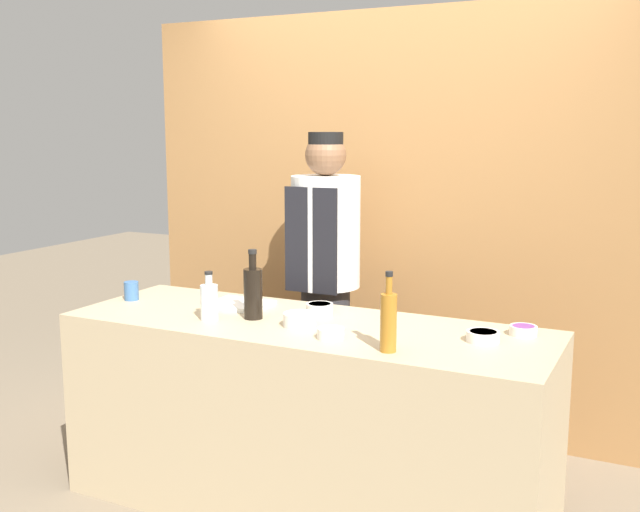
{
  "coord_description": "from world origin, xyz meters",
  "views": [
    {
      "loc": [
        1.49,
        -2.88,
        1.75
      ],
      "look_at": [
        0.0,
        0.15,
        1.17
      ],
      "focal_mm": 42.0,
      "sensor_mm": 36.0,
      "label": 1
    }
  ],
  "objects_px": {
    "cutting_board": "(240,304)",
    "bottle_clear": "(209,301)",
    "cup_blue": "(131,291)",
    "sauce_bowl_yellow": "(331,333)",
    "sauce_bowl_green": "(320,309)",
    "sauce_bowl_red": "(483,336)",
    "bottle_amber": "(388,320)",
    "bottle_soy": "(253,292)",
    "chef_center": "(325,279)",
    "sauce_bowl_white": "(300,319)",
    "sauce_bowl_purple": "(523,330)"
  },
  "relations": [
    {
      "from": "bottle_amber",
      "to": "sauce_bowl_purple",
      "type": "bearing_deg",
      "value": 47.38
    },
    {
      "from": "sauce_bowl_purple",
      "to": "bottle_clear",
      "type": "bearing_deg",
      "value": -164.44
    },
    {
      "from": "sauce_bowl_white",
      "to": "bottle_amber",
      "type": "bearing_deg",
      "value": -20.31
    },
    {
      "from": "cutting_board",
      "to": "bottle_soy",
      "type": "relative_size",
      "value": 0.9
    },
    {
      "from": "bottle_clear",
      "to": "chef_center",
      "type": "xyz_separation_m",
      "value": [
        0.17,
        0.85,
        -0.04
      ]
    },
    {
      "from": "bottle_clear",
      "to": "sauce_bowl_white",
      "type": "bearing_deg",
      "value": 11.4
    },
    {
      "from": "sauce_bowl_yellow",
      "to": "bottle_soy",
      "type": "relative_size",
      "value": 0.36
    },
    {
      "from": "sauce_bowl_purple",
      "to": "sauce_bowl_red",
      "type": "bearing_deg",
      "value": -126.9
    },
    {
      "from": "sauce_bowl_purple",
      "to": "sauce_bowl_white",
      "type": "height_order",
      "value": "sauce_bowl_white"
    },
    {
      "from": "bottle_clear",
      "to": "cup_blue",
      "type": "height_order",
      "value": "bottle_clear"
    },
    {
      "from": "sauce_bowl_yellow",
      "to": "bottle_clear",
      "type": "xyz_separation_m",
      "value": [
        -0.62,
        0.03,
        0.06
      ]
    },
    {
      "from": "sauce_bowl_red",
      "to": "bottle_amber",
      "type": "distance_m",
      "value": 0.43
    },
    {
      "from": "sauce_bowl_green",
      "to": "bottle_clear",
      "type": "xyz_separation_m",
      "value": [
        -0.41,
        -0.31,
        0.06
      ]
    },
    {
      "from": "bottle_soy",
      "to": "sauce_bowl_white",
      "type": "bearing_deg",
      "value": -6.71
    },
    {
      "from": "sauce_bowl_purple",
      "to": "sauce_bowl_yellow",
      "type": "distance_m",
      "value": 0.81
    },
    {
      "from": "sauce_bowl_yellow",
      "to": "bottle_soy",
      "type": "distance_m",
      "value": 0.49
    },
    {
      "from": "bottle_soy",
      "to": "sauce_bowl_red",
      "type": "bearing_deg",
      "value": 4.7
    },
    {
      "from": "sauce_bowl_green",
      "to": "cutting_board",
      "type": "relative_size",
      "value": 0.44
    },
    {
      "from": "sauce_bowl_red",
      "to": "bottle_amber",
      "type": "relative_size",
      "value": 0.42
    },
    {
      "from": "cutting_board",
      "to": "cup_blue",
      "type": "height_order",
      "value": "cup_blue"
    },
    {
      "from": "chef_center",
      "to": "sauce_bowl_white",
      "type": "bearing_deg",
      "value": -72.3
    },
    {
      "from": "sauce_bowl_white",
      "to": "bottle_soy",
      "type": "distance_m",
      "value": 0.27
    },
    {
      "from": "cup_blue",
      "to": "sauce_bowl_green",
      "type": "bearing_deg",
      "value": 8.34
    },
    {
      "from": "sauce_bowl_yellow",
      "to": "chef_center",
      "type": "height_order",
      "value": "chef_center"
    },
    {
      "from": "bottle_soy",
      "to": "cutting_board",
      "type": "bearing_deg",
      "value": 136.46
    },
    {
      "from": "cutting_board",
      "to": "bottle_clear",
      "type": "bearing_deg",
      "value": -86.25
    },
    {
      "from": "sauce_bowl_white",
      "to": "cup_blue",
      "type": "distance_m",
      "value": 1.0
    },
    {
      "from": "bottle_clear",
      "to": "chef_center",
      "type": "relative_size",
      "value": 0.13
    },
    {
      "from": "sauce_bowl_green",
      "to": "bottle_amber",
      "type": "distance_m",
      "value": 0.64
    },
    {
      "from": "bottle_amber",
      "to": "cutting_board",
      "type": "bearing_deg",
      "value": 157.49
    },
    {
      "from": "sauce_bowl_purple",
      "to": "cup_blue",
      "type": "height_order",
      "value": "cup_blue"
    },
    {
      "from": "sauce_bowl_yellow",
      "to": "sauce_bowl_green",
      "type": "bearing_deg",
      "value": 122.8
    },
    {
      "from": "sauce_bowl_yellow",
      "to": "cutting_board",
      "type": "bearing_deg",
      "value": 153.71
    },
    {
      "from": "cutting_board",
      "to": "chef_center",
      "type": "xyz_separation_m",
      "value": [
        0.19,
        0.57,
        0.04
      ]
    },
    {
      "from": "sauce_bowl_yellow",
      "to": "cutting_board",
      "type": "relative_size",
      "value": 0.4
    },
    {
      "from": "sauce_bowl_purple",
      "to": "cup_blue",
      "type": "relative_size",
      "value": 1.22
    },
    {
      "from": "sauce_bowl_red",
      "to": "bottle_amber",
      "type": "xyz_separation_m",
      "value": [
        -0.3,
        -0.29,
        0.1
      ]
    },
    {
      "from": "sauce_bowl_purple",
      "to": "cutting_board",
      "type": "height_order",
      "value": "sauce_bowl_purple"
    },
    {
      "from": "sauce_bowl_yellow",
      "to": "cutting_board",
      "type": "distance_m",
      "value": 0.72
    },
    {
      "from": "sauce_bowl_yellow",
      "to": "sauce_bowl_green",
      "type": "xyz_separation_m",
      "value": [
        -0.22,
        0.34,
        0.01
      ]
    },
    {
      "from": "sauce_bowl_green",
      "to": "sauce_bowl_red",
      "type": "distance_m",
      "value": 0.8
    },
    {
      "from": "sauce_bowl_green",
      "to": "sauce_bowl_purple",
      "type": "bearing_deg",
      "value": 3.99
    },
    {
      "from": "sauce_bowl_yellow",
      "to": "chef_center",
      "type": "xyz_separation_m",
      "value": [
        -0.45,
        0.88,
        0.02
      ]
    },
    {
      "from": "sauce_bowl_white",
      "to": "bottle_amber",
      "type": "height_order",
      "value": "bottle_amber"
    },
    {
      "from": "sauce_bowl_yellow",
      "to": "bottle_clear",
      "type": "relative_size",
      "value": 0.5
    },
    {
      "from": "sauce_bowl_yellow",
      "to": "sauce_bowl_green",
      "type": "distance_m",
      "value": 0.4
    },
    {
      "from": "cup_blue",
      "to": "chef_center",
      "type": "xyz_separation_m",
      "value": [
        0.76,
        0.69,
        0.0
      ]
    },
    {
      "from": "sauce_bowl_purple",
      "to": "chef_center",
      "type": "distance_m",
      "value": 1.25
    },
    {
      "from": "sauce_bowl_yellow",
      "to": "sauce_bowl_white",
      "type": "height_order",
      "value": "sauce_bowl_white"
    },
    {
      "from": "cutting_board",
      "to": "cup_blue",
      "type": "bearing_deg",
      "value": -167.5
    }
  ]
}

